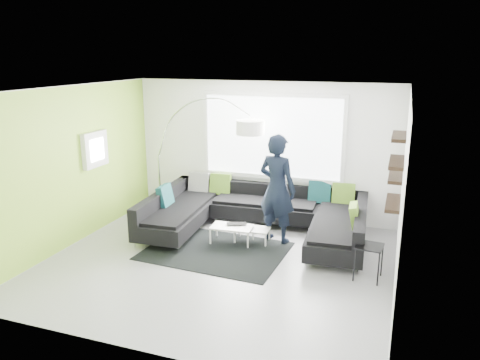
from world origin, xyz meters
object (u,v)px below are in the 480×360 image
person (277,189)px  laptop (237,225)px  arc_lamp (158,156)px  coffee_table (242,234)px  sectional_sofa (256,217)px  side_table (368,262)px

person → laptop: 0.98m
arc_lamp → laptop: arc_lamp is taller
arc_lamp → coffee_table: bearing=-18.8°
sectional_sofa → side_table: (2.12, -1.08, -0.11)m
coffee_table → laptop: laptop is taller
arc_lamp → person: bearing=-8.9°
person → arc_lamp: bearing=2.8°
arc_lamp → laptop: (2.10, -0.99, -0.93)m
coffee_table → sectional_sofa: bearing=65.0°
side_table → laptop: bearing=163.7°
laptop → arc_lamp: bearing=131.8°
person → laptop: (-0.66, -0.30, -0.66)m
side_table → laptop: side_table is taller
sectional_sofa → person: person is taller
arc_lamp → laptop: 2.50m
coffee_table → person: 1.05m
sectional_sofa → laptop: sectional_sofa is taller
coffee_table → arc_lamp: 2.64m
sectional_sofa → side_table: size_ratio=7.61×
sectional_sofa → laptop: bearing=-124.8°
side_table → coffee_table: bearing=162.7°
coffee_table → side_table: 2.38m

